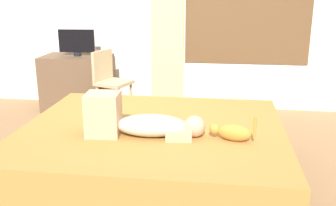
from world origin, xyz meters
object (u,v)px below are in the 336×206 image
bed (153,153)px  person_lying (139,122)px  chair_by_desk (109,79)px  cat (232,132)px  desk (78,83)px  cup (96,53)px  tv_monitor (77,42)px

bed → person_lying: 0.43m
person_lying → chair_by_desk: size_ratio=1.09×
person_lying → cat: size_ratio=2.67×
person_lying → desk: bearing=121.7°
desk → person_lying: bearing=-58.3°
desk → cup: size_ratio=11.02×
person_lying → cup: person_lying is taller
tv_monitor → bed: bearing=-54.5°
bed → desk: size_ratio=2.51×
desk → cup: cup is taller
cat → desk: 2.95m
person_lying → cat: (0.73, -0.01, -0.05)m
person_lying → cat: bearing=-0.7°
desk → tv_monitor: (0.02, -0.00, 0.55)m
desk → cup: bearing=8.3°
chair_by_desk → person_lying: bearing=-67.1°
person_lying → desk: 2.50m
cat → tv_monitor: tv_monitor is taller
bed → tv_monitor: bearing=125.5°
cat → cup: 2.80m
cup → person_lying: bearing=-64.4°
cat → bed: bearing=160.5°
cat → person_lying: bearing=179.3°
cat → tv_monitor: bearing=133.3°
bed → chair_by_desk: chair_by_desk is taller
desk → tv_monitor: 0.55m
person_lying → desk: (-1.31, 2.12, -0.23)m
cat → cup: cup is taller
person_lying → tv_monitor: size_ratio=1.96×
chair_by_desk → cat: bearing=-50.9°
bed → desk: (-1.38, 1.90, 0.13)m
tv_monitor → chair_by_desk: size_ratio=0.56×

